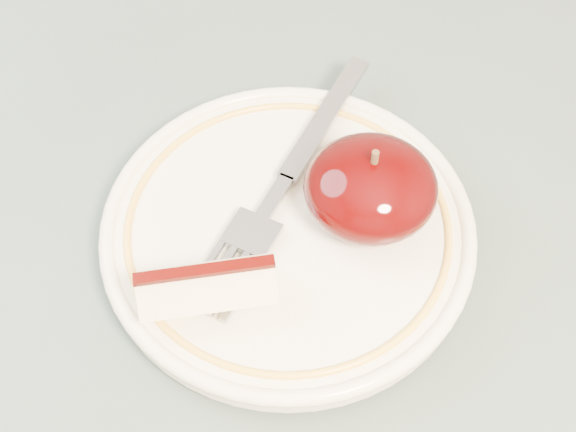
{
  "coord_description": "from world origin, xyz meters",
  "views": [
    {
      "loc": [
        0.09,
        -0.17,
        1.14
      ],
      "look_at": [
        0.1,
        0.07,
        0.78
      ],
      "focal_mm": 50.0,
      "sensor_mm": 36.0,
      "label": 1
    }
  ],
  "objects_px": {
    "plate": "(288,230)",
    "apple_half": "(371,188)",
    "fork": "(285,180)",
    "table": "(133,423)"
  },
  "relations": [
    {
      "from": "plate",
      "to": "apple_half",
      "type": "relative_size",
      "value": 2.87
    },
    {
      "from": "apple_half",
      "to": "plate",
      "type": "bearing_deg",
      "value": -168.12
    },
    {
      "from": "plate",
      "to": "fork",
      "type": "height_order",
      "value": "fork"
    },
    {
      "from": "table",
      "to": "apple_half",
      "type": "height_order",
      "value": "apple_half"
    },
    {
      "from": "apple_half",
      "to": "fork",
      "type": "bearing_deg",
      "value": 157.98
    },
    {
      "from": "plate",
      "to": "fork",
      "type": "xyz_separation_m",
      "value": [
        -0.0,
        0.03,
        0.01
      ]
    },
    {
      "from": "fork",
      "to": "table",
      "type": "bearing_deg",
      "value": 164.43
    },
    {
      "from": "table",
      "to": "fork",
      "type": "relative_size",
      "value": 4.79
    },
    {
      "from": "fork",
      "to": "apple_half",
      "type": "bearing_deg",
      "value": -85.07
    },
    {
      "from": "plate",
      "to": "fork",
      "type": "relative_size",
      "value": 1.12
    }
  ]
}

